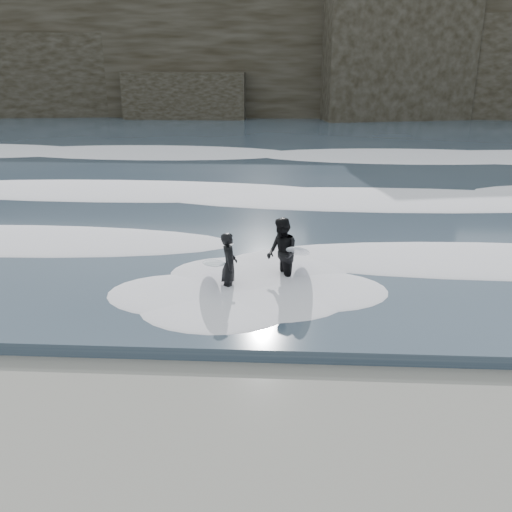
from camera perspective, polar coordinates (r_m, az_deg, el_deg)
name	(u,v)px	position (r m, az deg, el deg)	size (l,w,h in m)	color
ground	(247,465)	(9.37, -0.94, -20.16)	(120.00, 120.00, 0.00)	olive
sea	(279,145)	(36.59, 2.30, 11.02)	(90.00, 52.00, 0.30)	#334150
headland	(283,58)	(53.11, 2.70, 19.18)	(70.00, 9.00, 10.00)	black
foam_near	(268,247)	(17.08, 1.16, 0.93)	(60.00, 3.20, 0.20)	white
foam_mid	(274,190)	(23.79, 1.77, 6.58)	(60.00, 4.00, 0.24)	white
foam_far	(278,152)	(32.59, 2.18, 10.40)	(60.00, 4.80, 0.30)	white
surfer_left	(226,265)	(14.42, -3.03, -0.88)	(1.13, 2.05, 1.72)	black
surfer_right	(284,254)	(14.90, 2.79, 0.25)	(1.35, 2.15, 1.91)	black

